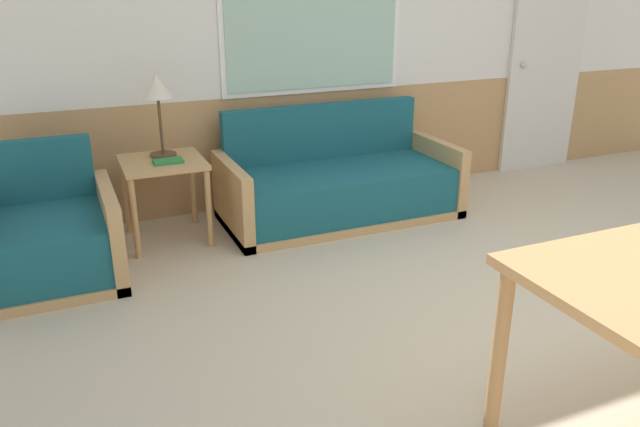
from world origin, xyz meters
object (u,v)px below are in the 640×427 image
(couch, at_px, (339,186))
(side_table, at_px, (163,174))
(table_lamp, at_px, (158,93))
(armchair, at_px, (51,241))

(couch, height_order, side_table, couch)
(couch, relative_size, table_lamp, 3.16)
(armchair, bearing_deg, couch, -2.34)
(armchair, relative_size, table_lamp, 1.53)
(couch, bearing_deg, side_table, 177.05)
(armchair, relative_size, side_table, 1.48)
(couch, height_order, armchair, couch)
(table_lamp, bearing_deg, armchair, -151.59)
(couch, distance_m, side_table, 1.30)
(couch, xyz_separation_m, side_table, (-1.28, 0.07, 0.24))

